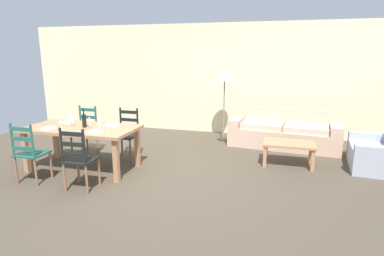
{
  "coord_description": "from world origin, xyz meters",
  "views": [
    {
      "loc": [
        1.9,
        -4.57,
        1.96
      ],
      "look_at": [
        0.5,
        0.42,
        0.75
      ],
      "focal_mm": 29.6,
      "sensor_mm": 36.0,
      "label": 1
    }
  ],
  "objects_px": {
    "dining_table": "(81,132)",
    "wine_glass_near_left": "(61,121)",
    "dining_chair_near_left": "(30,153)",
    "dining_chair_far_right": "(127,134)",
    "couch": "(284,133)",
    "standing_lamp": "(225,79)",
    "dining_chair_near_right": "(79,159)",
    "coffee_cup_primary": "(99,125)",
    "armchair_upholstered": "(380,155)",
    "wine_bottle": "(84,120)",
    "wine_glass_far_left": "(70,118)",
    "dining_chair_far_left": "(85,131)",
    "coffee_table": "(289,146)",
    "wine_glass_near_right": "(108,124)"
  },
  "relations": [
    {
      "from": "dining_table",
      "to": "wine_glass_near_left",
      "type": "height_order",
      "value": "wine_glass_near_left"
    },
    {
      "from": "dining_table",
      "to": "dining_chair_near_left",
      "type": "relative_size",
      "value": 1.98
    },
    {
      "from": "dining_chair_far_right",
      "to": "couch",
      "type": "distance_m",
      "value": 3.34
    },
    {
      "from": "standing_lamp",
      "to": "dining_chair_far_right",
      "type": "bearing_deg",
      "value": -130.16
    },
    {
      "from": "dining_chair_near_right",
      "to": "coffee_cup_primary",
      "type": "xyz_separation_m",
      "value": [
        -0.17,
        0.86,
        0.32
      ]
    },
    {
      "from": "dining_chair_near_right",
      "to": "standing_lamp",
      "type": "height_order",
      "value": "standing_lamp"
    },
    {
      "from": "armchair_upholstered",
      "to": "wine_bottle",
      "type": "bearing_deg",
      "value": -163.87
    },
    {
      "from": "wine_bottle",
      "to": "wine_glass_far_left",
      "type": "xyz_separation_m",
      "value": [
        -0.4,
        0.15,
        -0.01
      ]
    },
    {
      "from": "wine_glass_far_left",
      "to": "dining_chair_near_left",
      "type": "bearing_deg",
      "value": -96.53
    },
    {
      "from": "wine_glass_near_left",
      "to": "coffee_cup_primary",
      "type": "height_order",
      "value": "wine_glass_near_left"
    },
    {
      "from": "dining_chair_near_left",
      "to": "wine_glass_far_left",
      "type": "height_order",
      "value": "dining_chair_near_left"
    },
    {
      "from": "dining_chair_far_left",
      "to": "dining_chair_far_right",
      "type": "relative_size",
      "value": 1.0
    },
    {
      "from": "coffee_table",
      "to": "armchair_upholstered",
      "type": "height_order",
      "value": "armchair_upholstered"
    },
    {
      "from": "dining_chair_far_left",
      "to": "coffee_cup_primary",
      "type": "height_order",
      "value": "dining_chair_far_left"
    },
    {
      "from": "dining_chair_near_right",
      "to": "armchair_upholstered",
      "type": "distance_m",
      "value": 5.01
    },
    {
      "from": "wine_glass_near_right",
      "to": "coffee_table",
      "type": "relative_size",
      "value": 0.18
    },
    {
      "from": "wine_glass_near_left",
      "to": "dining_chair_near_right",
      "type": "bearing_deg",
      "value": -40.15
    },
    {
      "from": "wine_bottle",
      "to": "couch",
      "type": "relative_size",
      "value": 0.13
    },
    {
      "from": "coffee_table",
      "to": "couch",
      "type": "bearing_deg",
      "value": 93.74
    },
    {
      "from": "dining_chair_far_right",
      "to": "coffee_cup_primary",
      "type": "relative_size",
      "value": 10.67
    },
    {
      "from": "dining_chair_far_left",
      "to": "wine_glass_near_right",
      "type": "bearing_deg",
      "value": -40.35
    },
    {
      "from": "wine_bottle",
      "to": "couch",
      "type": "bearing_deg",
      "value": 35.97
    },
    {
      "from": "dining_chair_near_right",
      "to": "wine_bottle",
      "type": "xyz_separation_m",
      "value": [
        -0.41,
        0.79,
        0.39
      ]
    },
    {
      "from": "coffee_table",
      "to": "armchair_upholstered",
      "type": "distance_m",
      "value": 1.55
    },
    {
      "from": "dining_chair_near_right",
      "to": "dining_chair_far_left",
      "type": "relative_size",
      "value": 1.0
    },
    {
      "from": "dining_chair_near_right",
      "to": "armchair_upholstered",
      "type": "bearing_deg",
      "value": 26.11
    },
    {
      "from": "dining_chair_near_left",
      "to": "armchair_upholstered",
      "type": "xyz_separation_m",
      "value": [
        5.4,
        2.16,
        -0.23
      ]
    },
    {
      "from": "dining_chair_far_left",
      "to": "wine_glass_far_left",
      "type": "xyz_separation_m",
      "value": [
        0.13,
        -0.62,
        0.38
      ]
    },
    {
      "from": "dining_chair_near_right",
      "to": "dining_chair_far_left",
      "type": "height_order",
      "value": "same"
    },
    {
      "from": "couch",
      "to": "dining_chair_far_left",
      "type": "bearing_deg",
      "value": -156.96
    },
    {
      "from": "dining_chair_far_left",
      "to": "coffee_cup_primary",
      "type": "bearing_deg",
      "value": -42.19
    },
    {
      "from": "dining_chair_near_right",
      "to": "dining_chair_far_right",
      "type": "bearing_deg",
      "value": 90.57
    },
    {
      "from": "dining_chair_far_right",
      "to": "wine_bottle",
      "type": "relative_size",
      "value": 3.04
    },
    {
      "from": "couch",
      "to": "dining_table",
      "type": "bearing_deg",
      "value": -144.57
    },
    {
      "from": "wine_glass_near_left",
      "to": "standing_lamp",
      "type": "bearing_deg",
      "value": 49.57
    },
    {
      "from": "couch",
      "to": "armchair_upholstered",
      "type": "distance_m",
      "value": 1.88
    },
    {
      "from": "dining_chair_far_right",
      "to": "armchair_upholstered",
      "type": "bearing_deg",
      "value": 8.5
    },
    {
      "from": "wine_glass_near_left",
      "to": "standing_lamp",
      "type": "distance_m",
      "value": 3.6
    },
    {
      "from": "armchair_upholstered",
      "to": "dining_table",
      "type": "bearing_deg",
      "value": -164.06
    },
    {
      "from": "dining_table",
      "to": "wine_bottle",
      "type": "height_order",
      "value": "wine_bottle"
    },
    {
      "from": "dining_chair_near_right",
      "to": "standing_lamp",
      "type": "distance_m",
      "value": 3.81
    },
    {
      "from": "dining_chair_near_left",
      "to": "wine_glass_near_left",
      "type": "bearing_deg",
      "value": 77.72
    },
    {
      "from": "couch",
      "to": "dining_chair_far_right",
      "type": "bearing_deg",
      "value": -150.44
    },
    {
      "from": "armchair_upholstered",
      "to": "couch",
      "type": "bearing_deg",
      "value": 148.92
    },
    {
      "from": "wine_glass_near_left",
      "to": "wine_glass_near_right",
      "type": "relative_size",
      "value": 1.0
    },
    {
      "from": "dining_table",
      "to": "dining_chair_near_left",
      "type": "distance_m",
      "value": 0.87
    },
    {
      "from": "dining_table",
      "to": "couch",
      "type": "height_order",
      "value": "couch"
    },
    {
      "from": "wine_glass_near_right",
      "to": "coffee_table",
      "type": "xyz_separation_m",
      "value": [
        2.85,
        1.3,
        -0.51
      ]
    },
    {
      "from": "coffee_table",
      "to": "standing_lamp",
      "type": "height_order",
      "value": "standing_lamp"
    },
    {
      "from": "wine_glass_near_right",
      "to": "wine_glass_near_left",
      "type": "bearing_deg",
      "value": -179.48
    }
  ]
}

